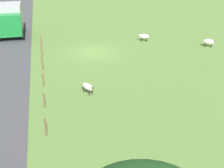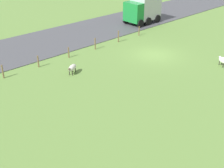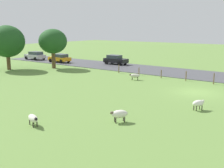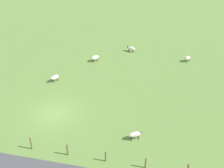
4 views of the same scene
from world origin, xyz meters
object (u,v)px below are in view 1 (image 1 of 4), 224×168
truck_0 (11,20)px  sheep_1 (209,42)px  sheep_3 (144,36)px  sheep_2 (88,87)px

truck_0 → sheep_1: bearing=157.2°
sheep_3 → sheep_2: bearing=53.8°
sheep_2 → sheep_3: (-7.67, -10.49, 0.02)m
sheep_1 → sheep_3: bearing=-28.9°
sheep_3 → truck_0: 14.82m
sheep_1 → sheep_2: size_ratio=0.94×
sheep_1 → sheep_3: sheep_1 is taller
sheep_1 → truck_0: bearing=-22.8°
sheep_2 → sheep_1: bearing=-151.7°
sheep_2 → sheep_3: sheep_3 is taller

